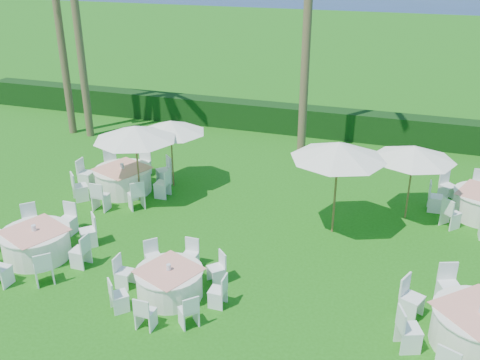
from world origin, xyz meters
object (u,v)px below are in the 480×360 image
object	(u,v)px
umbrella_a	(135,133)
banquet_table_a	(36,243)
banquet_table_b	(170,282)
banquet_table_c	(478,328)
banquet_table_d	(123,179)
umbrella_d	(414,153)
umbrella_b	(339,151)
umbrella_c	(170,127)

from	to	relation	value
umbrella_a	banquet_table_a	bearing A→B (deg)	-103.35
banquet_table_b	banquet_table_c	world-z (taller)	banquet_table_c
banquet_table_d	umbrella_a	xyz separation A→B (m)	(0.85, -0.44, 1.90)
banquet_table_b	umbrella_d	size ratio (longest dim) A/B	1.15
umbrella_b	umbrella_c	world-z (taller)	umbrella_b
umbrella_a	umbrella_d	distance (m)	8.51
banquet_table_d	umbrella_b	size ratio (longest dim) A/B	1.20
banquet_table_b	umbrella_c	size ratio (longest dim) A/B	1.19
banquet_table_b	banquet_table_d	world-z (taller)	banquet_table_d
umbrella_b	banquet_table_c	bearing A→B (deg)	-46.69
umbrella_d	umbrella_a	bearing A→B (deg)	-169.86
banquet_table_a	umbrella_a	world-z (taller)	umbrella_a
banquet_table_b	umbrella_c	xyz separation A→B (m)	(-2.65, 5.86, 1.78)
banquet_table_a	umbrella_d	size ratio (longest dim) A/B	1.28
banquet_table_a	umbrella_b	xyz separation A→B (m)	(7.33, 3.91, 2.13)
umbrella_b	umbrella_a	bearing A→B (deg)	179.19
banquet_table_a	banquet_table_d	xyz separation A→B (m)	(0.09, 4.44, 0.02)
banquet_table_d	umbrella_c	bearing A→B (deg)	34.46
banquet_table_b	umbrella_d	distance (m)	8.08
banquet_table_c	umbrella_c	distance (m)	11.07
banquet_table_c	banquet_table_a	bearing A→B (deg)	-179.98
banquet_table_b	banquet_table_a	bearing A→B (deg)	173.81
umbrella_b	umbrella_d	size ratio (longest dim) A/B	1.13
umbrella_c	banquet_table_c	bearing A→B (deg)	-29.59
banquet_table_b	umbrella_d	xyz separation A→B (m)	(5.18, 5.95, 1.76)
banquet_table_b	umbrella_d	world-z (taller)	umbrella_d
banquet_table_a	umbrella_a	size ratio (longest dim) A/B	1.19
umbrella_d	banquet_table_a	bearing A→B (deg)	-149.47
banquet_table_c	banquet_table_d	bearing A→B (deg)	157.89
banquet_table_b	umbrella_c	distance (m)	6.67
banquet_table_b	banquet_table_d	bearing A→B (deg)	129.66
banquet_table_c	banquet_table_d	xyz separation A→B (m)	(-10.92, 4.44, -0.00)
banquet_table_a	umbrella_c	world-z (taller)	umbrella_c
banquet_table_d	banquet_table_a	bearing A→B (deg)	-91.22
banquet_table_d	umbrella_c	xyz separation A→B (m)	(1.41, 0.97, 1.72)
banquet_table_d	umbrella_a	distance (m)	2.13
banquet_table_d	banquet_table_b	bearing A→B (deg)	-50.34
banquet_table_a	banquet_table_b	size ratio (longest dim) A/B	1.12
banquet_table_d	umbrella_c	size ratio (longest dim) A/B	1.41
banquet_table_a	umbrella_b	distance (m)	8.58
banquet_table_c	umbrella_b	xyz separation A→B (m)	(-3.68, 3.91, 2.10)
banquet_table_c	banquet_table_b	bearing A→B (deg)	-176.23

